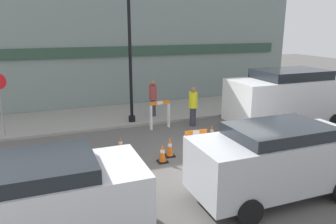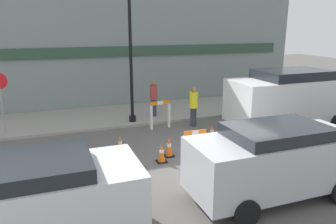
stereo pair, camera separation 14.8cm
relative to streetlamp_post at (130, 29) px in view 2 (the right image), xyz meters
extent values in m
plane|color=#565451|center=(1.33, -4.96, -3.91)|extent=(60.00, 60.00, 0.00)
cube|color=gray|center=(1.33, 1.37, -3.86)|extent=(18.00, 3.67, 0.11)
cube|color=gray|center=(1.33, 3.29, -1.16)|extent=(18.00, 0.12, 5.50)
cube|color=#2D4738|center=(1.33, 3.18, -1.11)|extent=(16.20, 0.10, 0.50)
cylinder|color=black|center=(0.00, 0.00, -3.68)|extent=(0.29, 0.29, 0.24)
cylinder|color=black|center=(0.00, 0.00, -1.01)|extent=(0.13, 0.13, 5.59)
cylinder|color=gray|center=(-4.89, -0.03, -2.66)|extent=(0.06, 0.06, 2.29)
cube|color=white|center=(0.50, -4.41, -3.50)|extent=(0.07, 0.13, 0.82)
cube|color=white|center=(1.17, -4.44, -3.50)|extent=(0.07, 0.13, 0.82)
cube|color=orange|center=(0.84, -4.43, -3.02)|extent=(0.73, 0.06, 0.15)
cube|color=white|center=(0.84, -4.43, -3.02)|extent=(0.22, 0.04, 0.14)
cube|color=white|center=(1.28, -0.99, -3.41)|extent=(0.08, 0.14, 1.00)
cube|color=white|center=(0.50, -1.08, -3.41)|extent=(0.08, 0.14, 1.00)
cube|color=orange|center=(0.89, -1.04, -2.84)|extent=(0.85, 0.12, 0.15)
cube|color=white|center=(0.89, -1.04, -2.84)|extent=(0.26, 0.06, 0.13)
cube|color=black|center=(0.19, -3.89, -3.89)|extent=(0.30, 0.30, 0.04)
cone|color=orange|center=(0.19, -3.89, -3.56)|extent=(0.23, 0.23, 0.62)
cylinder|color=white|center=(0.19, -3.89, -3.53)|extent=(0.13, 0.13, 0.09)
cube|color=black|center=(2.26, -2.88, -3.89)|extent=(0.30, 0.30, 0.04)
cone|color=orange|center=(2.26, -2.88, -3.63)|extent=(0.23, 0.22, 0.48)
cylinder|color=white|center=(2.26, -2.88, -3.60)|extent=(0.13, 0.13, 0.07)
cube|color=black|center=(-1.19, -2.94, -3.89)|extent=(0.30, 0.30, 0.04)
cone|color=orange|center=(-1.19, -2.94, -3.62)|extent=(0.22, 0.22, 0.51)
cylinder|color=white|center=(-1.19, -2.94, -3.59)|extent=(0.13, 0.13, 0.07)
cube|color=black|center=(1.49, -3.91, -3.89)|extent=(0.30, 0.30, 0.04)
cone|color=orange|center=(1.49, -3.91, -3.54)|extent=(0.22, 0.23, 0.67)
cylinder|color=white|center=(1.49, -3.91, -3.50)|extent=(0.13, 0.13, 0.09)
cube|color=black|center=(-0.19, -4.24, -3.89)|extent=(0.30, 0.30, 0.04)
cone|color=orange|center=(-0.19, -4.24, -3.59)|extent=(0.23, 0.23, 0.56)
cylinder|color=white|center=(-0.19, -4.24, -3.56)|extent=(0.13, 0.13, 0.08)
cylinder|color=#33333D|center=(2.29, -1.17, -3.52)|extent=(0.36, 0.36, 0.78)
cylinder|color=yellow|center=(2.29, -1.17, -2.81)|extent=(0.50, 0.50, 0.65)
sphere|color=#8E6647|center=(2.29, -1.17, -2.38)|extent=(0.30, 0.30, 0.22)
cylinder|color=#33333D|center=(1.12, 0.49, -3.42)|extent=(0.32, 0.32, 0.76)
cylinder|color=#A33D3D|center=(1.12, 0.49, -2.72)|extent=(0.45, 0.45, 0.64)
sphere|color=#8E6647|center=(1.12, 0.49, -2.29)|extent=(0.29, 0.29, 0.22)
cube|color=silver|center=(-3.76, -7.14, -3.01)|extent=(4.10, 1.78, 1.20)
cube|color=#1E2328|center=(-3.76, -7.14, -2.41)|extent=(2.26, 1.64, 0.54)
cylinder|color=black|center=(-2.49, -6.25, -3.61)|extent=(0.60, 0.18, 0.60)
cube|color=#B7BABF|center=(1.66, -7.14, -2.99)|extent=(4.19, 1.66, 1.24)
cube|color=#1E2328|center=(1.66, -7.14, -2.37)|extent=(2.30, 1.53, 0.55)
cylinder|color=black|center=(2.96, -6.31, -3.61)|extent=(0.60, 0.18, 0.60)
cylinder|color=black|center=(0.36, -6.31, -3.61)|extent=(0.60, 0.18, 0.60)
cylinder|color=black|center=(0.36, -7.97, -3.61)|extent=(0.60, 0.18, 0.60)
cube|color=white|center=(5.96, -2.56, -2.77)|extent=(5.07, 2.02, 1.68)
cube|color=#1E2328|center=(5.96, -2.56, -1.93)|extent=(2.79, 1.86, 0.71)
cylinder|color=black|center=(7.53, -1.55, -3.61)|extent=(0.60, 0.18, 0.60)
cylinder|color=black|center=(7.53, -3.58, -3.61)|extent=(0.60, 0.18, 0.60)
cylinder|color=black|center=(4.39, -1.55, -3.61)|extent=(0.60, 0.18, 0.60)
cylinder|color=black|center=(4.39, -3.58, -3.61)|extent=(0.60, 0.18, 0.60)
camera|label=1|loc=(-3.41, -12.98, 0.17)|focal=35.00mm
camera|label=2|loc=(-3.28, -13.03, 0.17)|focal=35.00mm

